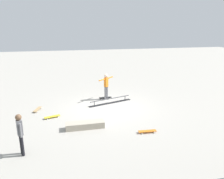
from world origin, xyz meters
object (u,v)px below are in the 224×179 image
(loose_skateboard_natural, at_px, (37,109))
(skate_ledge, at_px, (85,125))
(loose_skateboard_orange, at_px, (147,131))
(bystander_grey_shirt, at_px, (20,132))
(loose_skateboard_yellow, at_px, (52,117))
(grind_rail, at_px, (110,101))
(skateboard_main, at_px, (105,98))
(skater_main, at_px, (106,85))

(loose_skateboard_natural, bearing_deg, skate_ledge, 58.55)
(skate_ledge, distance_m, loose_skateboard_orange, 2.83)
(bystander_grey_shirt, xyz_separation_m, loose_skateboard_yellow, (-0.92, -3.19, -0.82))
(grind_rail, relative_size, skate_ledge, 1.57)
(bystander_grey_shirt, height_order, loose_skateboard_orange, bystander_grey_shirt)
(grind_rail, height_order, skateboard_main, grind_rail)
(grind_rail, bearing_deg, loose_skateboard_natural, -12.79)
(bystander_grey_shirt, relative_size, loose_skateboard_natural, 1.93)
(skate_ledge, height_order, loose_skateboard_yellow, skate_ledge)
(skater_main, bearing_deg, bystander_grey_shirt, -166.42)
(bystander_grey_shirt, bearing_deg, skater_main, 124.73)
(loose_skateboard_yellow, distance_m, loose_skateboard_orange, 4.87)
(skate_ledge, distance_m, bystander_grey_shirt, 3.05)
(skate_ledge, xyz_separation_m, skateboard_main, (-1.69, -3.92, -0.07))
(loose_skateboard_orange, bearing_deg, skate_ledge, -18.61)
(skateboard_main, xyz_separation_m, loose_skateboard_orange, (-0.94, 4.96, 0.00))
(bystander_grey_shirt, bearing_deg, loose_skateboard_natural, 160.69)
(skater_main, bearing_deg, loose_skateboard_yellow, 176.28)
(skateboard_main, bearing_deg, grind_rail, 96.78)
(skater_main, bearing_deg, loose_skateboard_natural, 155.89)
(grind_rail, distance_m, loose_skateboard_yellow, 3.68)
(skateboard_main, xyz_separation_m, bystander_grey_shirt, (4.13, 5.60, 0.82))
(bystander_grey_shirt, height_order, loose_skateboard_natural, bystander_grey_shirt)
(skate_ledge, bearing_deg, bystander_grey_shirt, 34.55)
(skateboard_main, relative_size, loose_skateboard_orange, 1.00)
(grind_rail, xyz_separation_m, bystander_grey_shirt, (4.26, 4.73, 0.76))
(bystander_grey_shirt, bearing_deg, loose_skateboard_yellow, 145.73)
(grind_rail, distance_m, skateboard_main, 0.88)
(skater_main, xyz_separation_m, loose_skateboard_natural, (4.09, 1.11, -0.87))
(bystander_grey_shirt, xyz_separation_m, loose_skateboard_natural, (-0.08, -4.41, -0.82))
(loose_skateboard_natural, bearing_deg, loose_skateboard_yellow, 52.17)
(loose_skateboard_yellow, bearing_deg, loose_skateboard_natural, 107.25)
(skater_main, height_order, loose_skateboard_natural, skater_main)
(loose_skateboard_natural, bearing_deg, loose_skateboard_orange, 70.68)
(skateboard_main, distance_m, loose_skateboard_orange, 5.05)
(skateboard_main, bearing_deg, loose_skateboard_yellow, 35.01)
(skater_main, relative_size, loose_skateboard_natural, 1.98)
(loose_skateboard_orange, bearing_deg, bystander_grey_shirt, 10.14)
(skate_ledge, relative_size, skater_main, 1.08)
(skater_main, bearing_deg, skate_ledge, -153.61)
(skate_ledge, height_order, loose_skateboard_natural, skate_ledge)
(grind_rail, bearing_deg, skate_ledge, 41.94)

